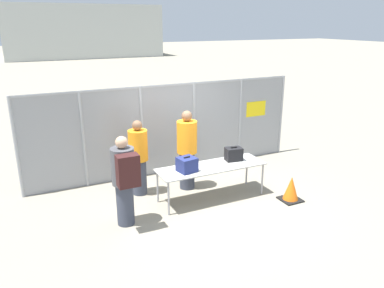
{
  "coord_description": "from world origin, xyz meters",
  "views": [
    {
      "loc": [
        -3.23,
        -6.33,
        3.56
      ],
      "look_at": [
        0.07,
        0.59,
        1.05
      ],
      "focal_mm": 35.0,
      "sensor_mm": 36.0,
      "label": 1
    }
  ],
  "objects_px": {
    "utility_trailer": "(177,137)",
    "security_worker_far": "(139,157)",
    "traffic_cone": "(291,189)",
    "traveler_hooded": "(125,178)",
    "security_worker_near": "(187,149)",
    "suitcase_black": "(234,154)",
    "inspection_table": "(211,168)",
    "suitcase_navy": "(187,165)"
  },
  "relations": [
    {
      "from": "suitcase_navy",
      "to": "suitcase_black",
      "type": "xyz_separation_m",
      "value": [
        1.16,
        0.13,
        -0.0
      ]
    },
    {
      "from": "inspection_table",
      "to": "security_worker_near",
      "type": "bearing_deg",
      "value": 108.98
    },
    {
      "from": "utility_trailer",
      "to": "traffic_cone",
      "type": "height_order",
      "value": "utility_trailer"
    },
    {
      "from": "suitcase_black",
      "to": "traveler_hooded",
      "type": "relative_size",
      "value": 0.22
    },
    {
      "from": "inspection_table",
      "to": "traffic_cone",
      "type": "relative_size",
      "value": 4.34
    },
    {
      "from": "inspection_table",
      "to": "utility_trailer",
      "type": "bearing_deg",
      "value": 79.59
    },
    {
      "from": "inspection_table",
      "to": "security_worker_far",
      "type": "xyz_separation_m",
      "value": [
        -1.29,
        0.86,
        0.17
      ]
    },
    {
      "from": "suitcase_black",
      "to": "utility_trailer",
      "type": "distance_m",
      "value": 3.13
    },
    {
      "from": "inspection_table",
      "to": "suitcase_black",
      "type": "relative_size",
      "value": 6.02
    },
    {
      "from": "suitcase_black",
      "to": "traveler_hooded",
      "type": "xyz_separation_m",
      "value": [
        -2.5,
        -0.41,
        0.06
      ]
    },
    {
      "from": "inspection_table",
      "to": "suitcase_navy",
      "type": "xyz_separation_m",
      "value": [
        -0.57,
        -0.04,
        0.19
      ]
    },
    {
      "from": "suitcase_black",
      "to": "security_worker_near",
      "type": "relative_size",
      "value": 0.21
    },
    {
      "from": "inspection_table",
      "to": "security_worker_near",
      "type": "distance_m",
      "value": 0.77
    },
    {
      "from": "suitcase_navy",
      "to": "traffic_cone",
      "type": "height_order",
      "value": "suitcase_navy"
    },
    {
      "from": "security_worker_near",
      "to": "traffic_cone",
      "type": "relative_size",
      "value": 3.37
    },
    {
      "from": "suitcase_navy",
      "to": "utility_trailer",
      "type": "bearing_deg",
      "value": 70.22
    },
    {
      "from": "suitcase_black",
      "to": "security_worker_far",
      "type": "xyz_separation_m",
      "value": [
        -1.88,
        0.76,
        -0.02
      ]
    },
    {
      "from": "traveler_hooded",
      "to": "security_worker_near",
      "type": "height_order",
      "value": "security_worker_near"
    },
    {
      "from": "suitcase_navy",
      "to": "traveler_hooded",
      "type": "bearing_deg",
      "value": -168.24
    },
    {
      "from": "traveler_hooded",
      "to": "security_worker_far",
      "type": "height_order",
      "value": "traveler_hooded"
    },
    {
      "from": "traffic_cone",
      "to": "security_worker_far",
      "type": "bearing_deg",
      "value": 148.72
    },
    {
      "from": "security_worker_far",
      "to": "utility_trailer",
      "type": "relative_size",
      "value": 0.38
    },
    {
      "from": "security_worker_near",
      "to": "security_worker_far",
      "type": "bearing_deg",
      "value": -20.43
    },
    {
      "from": "security_worker_far",
      "to": "suitcase_black",
      "type": "bearing_deg",
      "value": -172.65
    },
    {
      "from": "inspection_table",
      "to": "suitcase_black",
      "type": "xyz_separation_m",
      "value": [
        0.59,
        0.09,
        0.19
      ]
    },
    {
      "from": "security_worker_near",
      "to": "security_worker_far",
      "type": "xyz_separation_m",
      "value": [
        -1.05,
        0.17,
        -0.07
      ]
    },
    {
      "from": "suitcase_navy",
      "to": "utility_trailer",
      "type": "height_order",
      "value": "suitcase_navy"
    },
    {
      "from": "suitcase_black",
      "to": "suitcase_navy",
      "type": "bearing_deg",
      "value": -173.58
    },
    {
      "from": "suitcase_navy",
      "to": "traveler_hooded",
      "type": "height_order",
      "value": "traveler_hooded"
    },
    {
      "from": "traveler_hooded",
      "to": "suitcase_black",
      "type": "bearing_deg",
      "value": -3.31
    },
    {
      "from": "security_worker_near",
      "to": "traffic_cone",
      "type": "height_order",
      "value": "security_worker_near"
    },
    {
      "from": "security_worker_far",
      "to": "utility_trailer",
      "type": "xyz_separation_m",
      "value": [
        1.87,
        2.33,
        -0.45
      ]
    },
    {
      "from": "suitcase_black",
      "to": "utility_trailer",
      "type": "bearing_deg",
      "value": 90.05
    },
    {
      "from": "suitcase_black",
      "to": "utility_trailer",
      "type": "relative_size",
      "value": 0.09
    },
    {
      "from": "utility_trailer",
      "to": "suitcase_black",
      "type": "bearing_deg",
      "value": -89.95
    },
    {
      "from": "utility_trailer",
      "to": "security_worker_far",
      "type": "bearing_deg",
      "value": -128.8
    },
    {
      "from": "inspection_table",
      "to": "utility_trailer",
      "type": "relative_size",
      "value": 0.53
    },
    {
      "from": "inspection_table",
      "to": "security_worker_far",
      "type": "distance_m",
      "value": 1.56
    },
    {
      "from": "suitcase_black",
      "to": "traffic_cone",
      "type": "distance_m",
      "value": 1.4
    },
    {
      "from": "security_worker_near",
      "to": "utility_trailer",
      "type": "relative_size",
      "value": 0.41
    },
    {
      "from": "traveler_hooded",
      "to": "traffic_cone",
      "type": "xyz_separation_m",
      "value": [
        3.37,
        -0.49,
        -0.69
      ]
    },
    {
      "from": "traveler_hooded",
      "to": "utility_trailer",
      "type": "relative_size",
      "value": 0.39
    }
  ]
}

